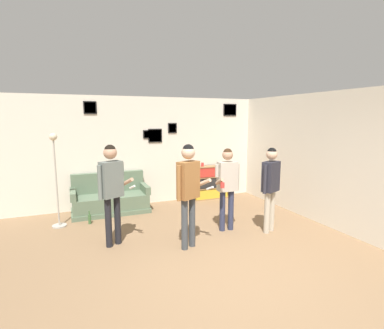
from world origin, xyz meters
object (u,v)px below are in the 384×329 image
person_player_foreground_center (188,185)px  person_spectator_near_bookshelf (271,181)px  person_player_foreground_left (112,184)px  person_watcher_holding_cup (227,181)px  bookshelf (210,182)px  floor_lamp (56,176)px  bottle_on_floor (90,219)px  drinking_cup (202,165)px  couch (110,200)px

person_player_foreground_center → person_spectator_near_bookshelf: 1.71m
person_player_foreground_center → person_player_foreground_left: bearing=153.3°
person_player_foreground_center → person_watcher_holding_cup: bearing=25.2°
bookshelf → person_spectator_near_bookshelf: (-0.00, -2.62, 0.55)m
floor_lamp → person_spectator_near_bookshelf: size_ratio=1.16×
bookshelf → floor_lamp: (-3.77, -0.79, 0.59)m
person_player_foreground_center → person_spectator_near_bookshelf: size_ratio=1.08×
bottle_on_floor → person_spectator_near_bookshelf: bearing=-29.0°
person_player_foreground_left → bottle_on_floor: size_ratio=6.27×
person_player_foreground_center → drinking_cup: person_player_foreground_center is taller
bookshelf → person_watcher_holding_cup: (-0.73, -2.24, 0.54)m
bookshelf → person_watcher_holding_cup: bearing=-108.0°
person_spectator_near_bookshelf → bookshelf: bearing=89.9°
couch → person_player_foreground_center: 2.81m
bookshelf → person_player_foreground_left: size_ratio=0.65×
couch → person_watcher_holding_cup: 2.91m
floor_lamp → person_watcher_holding_cup: floor_lamp is taller
person_player_foreground_center → person_spectator_near_bookshelf: (1.71, 0.08, -0.10)m
bookshelf → person_player_foreground_center: size_ratio=0.64×
floor_lamp → person_watcher_holding_cup: (3.04, -1.46, -0.05)m
bookshelf → couch: bearing=-175.8°
floor_lamp → bottle_on_floor: 1.10m
person_spectator_near_bookshelf → drinking_cup: 2.64m
person_watcher_holding_cup → drinking_cup: (0.49, 2.24, -0.04)m
couch → floor_lamp: bearing=-151.6°
floor_lamp → person_spectator_near_bookshelf: (3.77, -1.84, -0.04)m
bookshelf → person_spectator_near_bookshelf: size_ratio=0.69×
person_watcher_holding_cup → person_spectator_near_bookshelf: bearing=-27.7°
person_player_foreground_left → person_watcher_holding_cup: size_ratio=1.08×
couch → bookshelf: (2.68, 0.20, 0.15)m
bookshelf → floor_lamp: size_ratio=0.60×
person_watcher_holding_cup → person_spectator_near_bookshelf: (0.72, -0.38, 0.01)m
couch → floor_lamp: floor_lamp is taller
person_watcher_holding_cup → person_player_foreground_left: bearing=176.8°
floor_lamp → person_player_foreground_left: size_ratio=1.08×
drinking_cup → person_spectator_near_bookshelf: bearing=-85.0°
couch → bookshelf: size_ratio=1.53×
person_player_foreground_left → person_spectator_near_bookshelf: bearing=-9.9°
bookshelf → person_player_foreground_left: bearing=-143.5°
person_player_foreground_left → person_player_foreground_center: size_ratio=0.99×
couch → bookshelf: bearing=4.2°
floor_lamp → person_player_foreground_left: (0.90, -1.34, 0.04)m
bottle_on_floor → drinking_cup: drinking_cup is taller
person_player_foreground_left → drinking_cup: 3.39m
couch → person_player_foreground_center: (0.97, -2.51, 0.80)m
person_watcher_holding_cup → person_spectator_near_bookshelf: 0.82m
person_spectator_near_bookshelf → drinking_cup: (-0.23, 2.62, -0.05)m
floor_lamp → drinking_cup: 3.62m
person_player_foreground_center → person_watcher_holding_cup: person_player_foreground_center is taller
person_player_foreground_center → person_watcher_holding_cup: 1.09m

